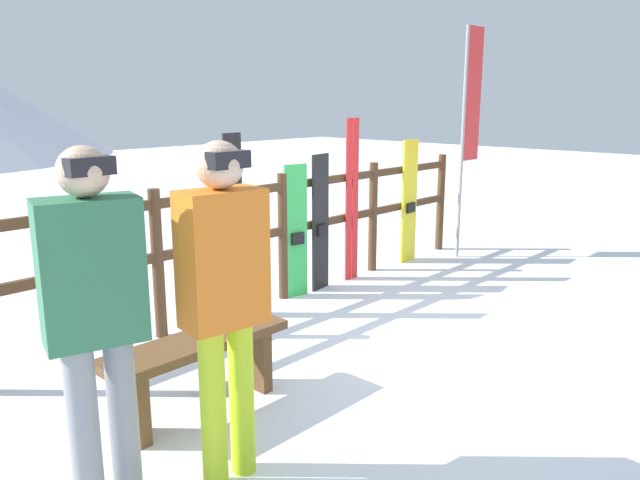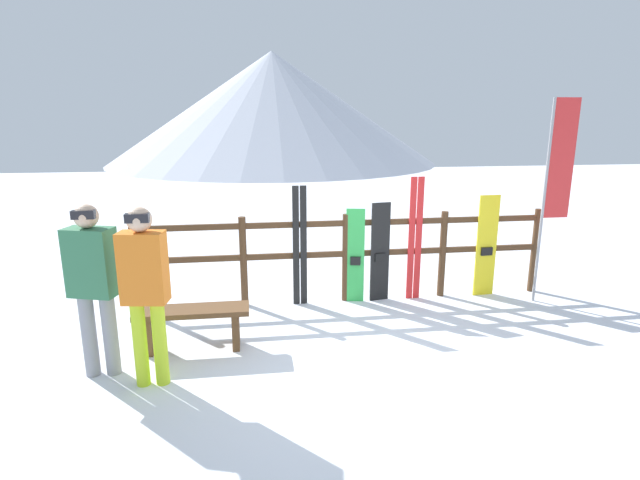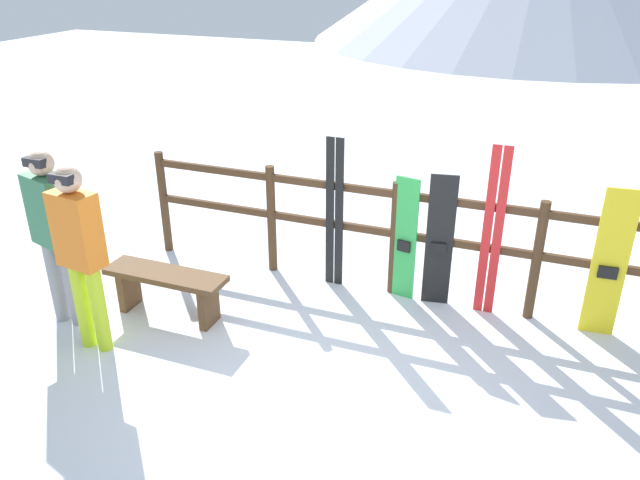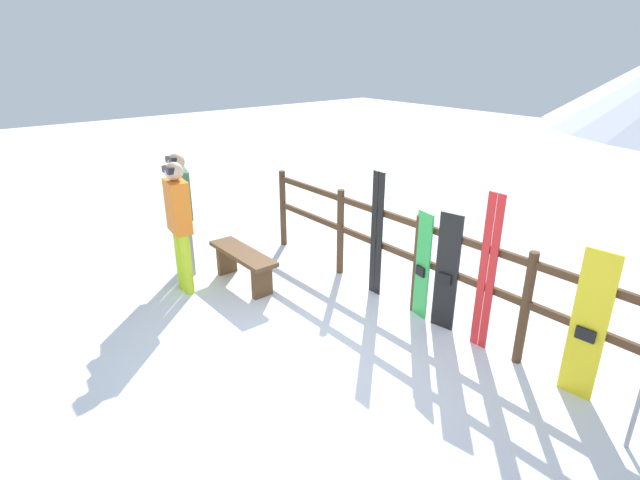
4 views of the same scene
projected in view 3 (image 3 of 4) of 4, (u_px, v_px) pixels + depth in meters
name	position (u px, v px, depth m)	size (l,w,h in m)	color
ground_plane	(335.00, 391.00, 5.34)	(40.00, 40.00, 0.00)	white
fence	(395.00, 229.00, 6.57)	(5.88, 0.10, 1.27)	#4C331E
bench	(166.00, 284.00, 6.30)	(1.27, 0.36, 0.50)	brown
person_orange	(80.00, 246.00, 5.49)	(0.45, 0.29, 1.80)	#B7D826
person_plaid_green	(53.00, 227.00, 5.91)	(0.51, 0.37, 1.79)	gray
ski_pair_black	(335.00, 214.00, 6.70)	(0.20, 0.02, 1.69)	black
snowboard_green	(405.00, 240.00, 6.52)	(0.26, 0.09, 1.36)	green
snowboard_black_stripe	(439.00, 242.00, 6.38)	(0.28, 0.09, 1.44)	black
ski_pair_red	(492.00, 233.00, 6.14)	(0.19, 0.02, 1.79)	red
snowboard_yellow	(609.00, 265.00, 5.84)	(0.32, 0.07, 1.51)	yellow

